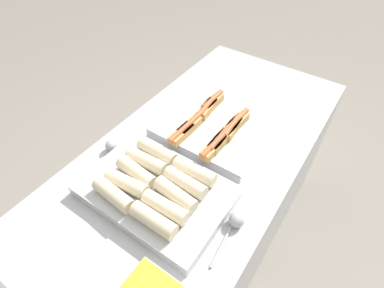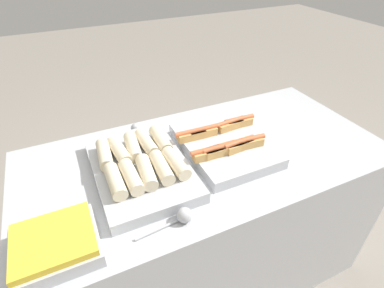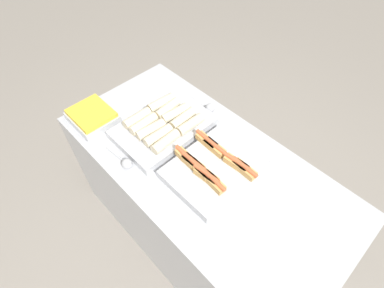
{
  "view_description": "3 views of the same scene",
  "coord_description": "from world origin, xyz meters",
  "px_view_note": "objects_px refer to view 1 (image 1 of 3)",
  "views": [
    {
      "loc": [
        -0.76,
        -0.47,
        1.81
      ],
      "look_at": [
        -0.07,
        0.0,
        0.94
      ],
      "focal_mm": 28.0,
      "sensor_mm": 36.0,
      "label": 1
    },
    {
      "loc": [
        -0.51,
        -0.94,
        1.68
      ],
      "look_at": [
        -0.07,
        0.0,
        0.94
      ],
      "focal_mm": 28.0,
      "sensor_mm": 36.0,
      "label": 2
    },
    {
      "loc": [
        0.64,
        -0.68,
        2.13
      ],
      "look_at": [
        -0.07,
        0.0,
        0.94
      ],
      "focal_mm": 28.0,
      "sensor_mm": 36.0,
      "label": 3
    }
  ],
  "objects_px": {
    "tray_hotdogs": "(213,130)",
    "tray_wraps": "(156,189)",
    "serving_spoon_near": "(235,222)",
    "serving_spoon_far": "(110,148)"
  },
  "relations": [
    {
      "from": "tray_wraps",
      "to": "serving_spoon_far",
      "type": "distance_m",
      "value": 0.31
    },
    {
      "from": "tray_wraps",
      "to": "serving_spoon_far",
      "type": "height_order",
      "value": "tray_wraps"
    },
    {
      "from": "tray_wraps",
      "to": "serving_spoon_near",
      "type": "xyz_separation_m",
      "value": [
        0.05,
        -0.3,
        -0.02
      ]
    },
    {
      "from": "serving_spoon_near",
      "to": "serving_spoon_far",
      "type": "relative_size",
      "value": 0.93
    },
    {
      "from": "tray_hotdogs",
      "to": "tray_wraps",
      "type": "distance_m",
      "value": 0.39
    },
    {
      "from": "tray_wraps",
      "to": "serving_spoon_near",
      "type": "relative_size",
      "value": 2.54
    },
    {
      "from": "tray_hotdogs",
      "to": "serving_spoon_near",
      "type": "height_order",
      "value": "tray_hotdogs"
    },
    {
      "from": "tray_hotdogs",
      "to": "serving_spoon_far",
      "type": "relative_size",
      "value": 2.06
    },
    {
      "from": "tray_hotdogs",
      "to": "tray_wraps",
      "type": "height_order",
      "value": "tray_wraps"
    },
    {
      "from": "tray_hotdogs",
      "to": "tray_wraps",
      "type": "bearing_deg",
      "value": 179.64
    }
  ]
}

